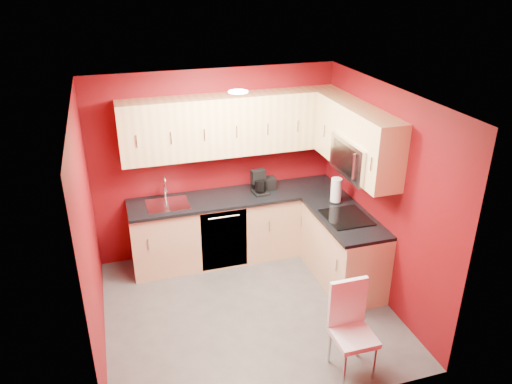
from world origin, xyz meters
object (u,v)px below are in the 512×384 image
coffee_maker (260,183)px  napkin_holder (269,183)px  paper_towel (336,190)px  sink (167,201)px  dining_chair (354,332)px  microwave (360,158)px

coffee_maker → napkin_holder: (0.16, 0.11, -0.07)m
napkin_holder → paper_towel: (0.68, -0.62, 0.08)m
sink → dining_chair: size_ratio=0.55×
microwave → napkin_holder: bearing=124.4°
napkin_holder → paper_towel: size_ratio=0.51×
coffee_maker → napkin_holder: 0.21m
sink → coffee_maker: (1.21, -0.05, 0.12)m
microwave → dining_chair: microwave is taller
microwave → dining_chair: bearing=-116.4°
napkin_holder → sink: bearing=-177.6°
paper_towel → microwave: bearing=-83.7°
microwave → coffee_maker: 1.43m
napkin_holder → paper_towel: paper_towel is taller
coffee_maker → dining_chair: coffee_maker is taller
dining_chair → microwave: bearing=64.0°
napkin_holder → dining_chair: napkin_holder is taller
sink → napkin_holder: sink is taller
paper_towel → dining_chair: (-0.65, -1.84, -0.59)m
microwave → paper_towel: (-0.05, 0.44, -0.59)m
sink → dining_chair: bearing=-59.8°
sink → paper_towel: sink is taller
microwave → coffee_maker: bearing=132.9°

